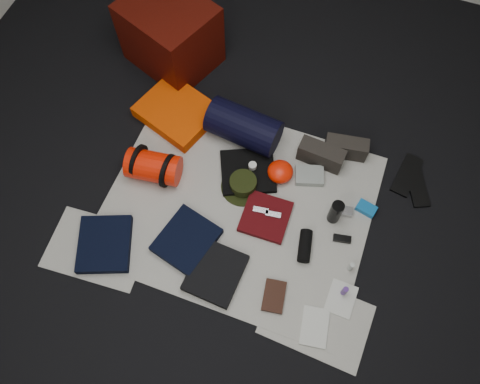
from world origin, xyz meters
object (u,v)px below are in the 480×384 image
(navy_duffel, at_px, (244,127))
(water_bottle, at_px, (336,212))
(sleeping_pad, at_px, (177,112))
(red_cabinet, at_px, (171,34))
(stuff_sack, at_px, (154,167))
(paperback_book, at_px, (274,296))
(compact_camera, at_px, (345,211))

(navy_duffel, bearing_deg, water_bottle, -20.39)
(sleeping_pad, distance_m, water_bottle, 1.25)
(red_cabinet, relative_size, stuff_sack, 1.74)
(navy_duffel, xyz_separation_m, paperback_book, (0.53, -0.95, -0.11))
(stuff_sack, bearing_deg, compact_camera, 7.39)
(navy_duffel, height_order, water_bottle, navy_duffel)
(compact_camera, bearing_deg, water_bottle, -140.95)
(navy_duffel, height_order, paperback_book, navy_duffel)
(water_bottle, bearing_deg, paperback_book, -107.83)
(stuff_sack, relative_size, navy_duffel, 0.70)
(water_bottle, bearing_deg, compact_camera, 47.67)
(navy_duffel, xyz_separation_m, compact_camera, (0.77, -0.30, -0.10))
(red_cabinet, bearing_deg, water_bottle, -8.81)
(stuff_sack, distance_m, paperback_book, 1.08)
(water_bottle, xyz_separation_m, compact_camera, (0.06, 0.06, -0.08))
(paperback_book, bearing_deg, red_cabinet, 122.35)
(stuff_sack, relative_size, paperback_book, 1.78)
(sleeping_pad, relative_size, water_bottle, 2.53)
(red_cabinet, xyz_separation_m, paperback_book, (1.23, -1.41, -0.22))
(sleeping_pad, bearing_deg, water_bottle, -17.08)
(paperback_book, bearing_deg, water_bottle, 63.40)
(sleeping_pad, bearing_deg, navy_duffel, -0.66)
(water_bottle, xyz_separation_m, paperback_book, (-0.19, -0.58, -0.08))
(navy_duffel, relative_size, compact_camera, 4.85)
(red_cabinet, distance_m, navy_duffel, 0.85)
(water_bottle, bearing_deg, sleeping_pad, 162.92)
(red_cabinet, relative_size, compact_camera, 5.92)
(red_cabinet, distance_m, paperback_book, 1.88)
(compact_camera, bearing_deg, paperback_book, -119.29)
(sleeping_pad, xyz_separation_m, water_bottle, (1.19, -0.37, 0.05))
(navy_duffel, bearing_deg, sleeping_pad, -174.21)
(sleeping_pad, height_order, navy_duffel, navy_duffel)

